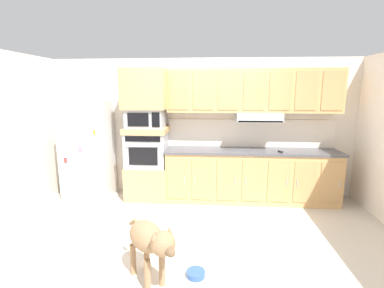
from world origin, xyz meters
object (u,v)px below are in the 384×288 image
Objects in this scene: refrigerator at (88,150)px; screwdriver at (281,152)px; dog at (150,240)px; dog_food_bowl at (196,274)px; built_in_oven at (147,149)px; microwave at (146,118)px.

screwdriver is (3.36, -0.09, 0.05)m from refrigerator.
screwdriver is 2.81m from dog.
refrigerator reaches higher than dog_food_bowl.
refrigerator is at bearing 178.46° from screwdriver.
dog is at bearing -76.31° from built_in_oven.
microwave is (0.00, -0.00, 0.56)m from built_in_oven.
built_in_oven is at bearing 114.97° from dog_food_bowl.
dog_food_bowl is (1.01, -2.17, -1.43)m from microwave.
dog_food_bowl is (-1.29, -2.01, -0.90)m from screwdriver.
dog_food_bowl is at bearing 67.12° from dog.
dog is at bearing -162.65° from dog_food_bowl.
microwave is 2.37m from screwdriver.
dog_food_bowl is at bearing -65.03° from built_in_oven.
microwave is at bearing -0.77° from built_in_oven.
built_in_oven is 0.56m from microwave.
screwdriver is at bearing 100.79° from dog.
dog_food_bowl is (0.45, 0.14, -0.44)m from dog.
dog_food_bowl is at bearing -45.46° from refrigerator.
dog is at bearing -76.32° from microwave.
refrigerator is 2.73× the size of microwave.
refrigerator reaches higher than built_in_oven.
dog_food_bowl is at bearing -65.03° from microwave.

